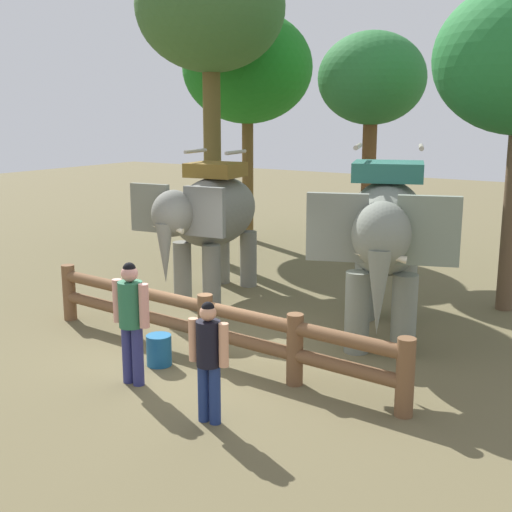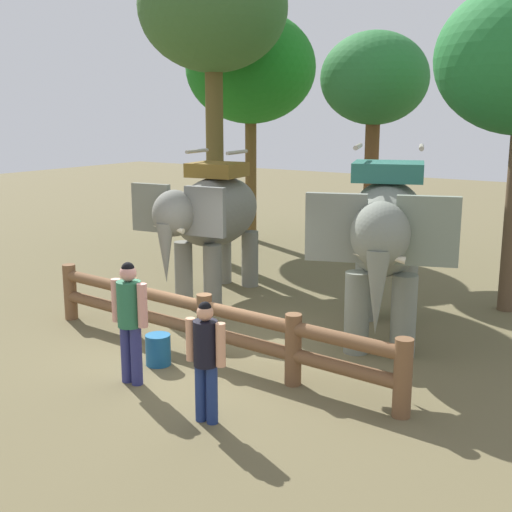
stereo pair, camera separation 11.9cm
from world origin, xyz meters
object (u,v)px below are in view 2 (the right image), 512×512
tree_far_left (251,68)px  feed_bucket (158,350)px  tree_deep_back (213,11)px  tourist_woman_in_black (206,353)px  elephant_near_left (212,216)px  log_fence (205,322)px  tree_far_right (374,82)px  tourist_man_in_blue (130,314)px  elephant_center (385,234)px

tree_far_left → feed_bucket: 11.38m
tree_deep_back → tourist_woman_in_black: bearing=-53.6°
tourist_woman_in_black → tree_far_left: tree_far_left is taller
elephant_near_left → tourist_woman_in_black: bearing=-53.4°
tourist_woman_in_black → feed_bucket: 2.24m
log_fence → tree_far_left: 10.92m
log_fence → feed_bucket: size_ratio=14.52×
log_fence → tree_far_right: bearing=95.0°
tourist_woman_in_black → tourist_man_in_blue: 1.70m
elephant_near_left → tree_far_left: 7.14m
elephant_center → elephant_near_left: bearing=170.6°
elephant_center → tree_far_left: tree_far_left is taller
elephant_center → tourist_man_in_blue: elephant_center is taller
tourist_woman_in_black → feed_bucket: tourist_woman_in_black is taller
elephant_center → tree_far_right: (-2.65, 5.28, 2.67)m
tree_far_left → tree_deep_back: 3.30m
tourist_woman_in_black → tourist_man_in_blue: bearing=167.1°
tree_far_left → tourist_woman_in_black: bearing=-58.4°
feed_bucket → tree_far_right: bearing=91.6°
elephant_center → tourist_man_in_blue: (-2.25, -3.68, -0.82)m
log_fence → tourist_man_in_blue: (-0.27, -1.35, 0.43)m
elephant_near_left → tourist_man_in_blue: size_ratio=2.02×
tourist_man_in_blue → feed_bucket: (-0.17, 0.75, -0.79)m
log_fence → tourist_woman_in_black: size_ratio=4.43×
log_fence → tree_deep_back: bearing=125.7°
tourist_man_in_blue → tree_deep_back: bearing=118.5°
elephant_near_left → tree_far_left: tree_far_left is taller
tree_deep_back → feed_bucket: tree_deep_back is taller
log_fence → feed_bucket: (-0.44, -0.61, -0.36)m
tourist_man_in_blue → feed_bucket: tourist_man_in_blue is taller
tree_far_left → tree_far_right: (4.33, -1.04, -0.50)m
elephant_near_left → tourist_man_in_blue: 4.80m
tree_far_right → feed_bucket: tree_far_right is taller
log_fence → tree_deep_back: 8.98m
log_fence → elephant_near_left: 3.86m
log_fence → tree_far_right: tree_far_right is taller
elephant_near_left → tourist_man_in_blue: bearing=-66.8°
tourist_woman_in_black → elephant_near_left: bearing=126.6°
tourist_man_in_blue → tree_deep_back: size_ratio=0.23×
elephant_near_left → tourist_woman_in_black: size_ratio=2.29×
log_fence → tourist_man_in_blue: bearing=-101.2°
feed_bucket → tourist_woman_in_black: bearing=-31.7°
tree_deep_back → tourist_man_in_blue: bearing=-61.5°
tree_far_left → feed_bucket: size_ratio=13.85×
log_fence → tree_far_left: bearing=120.1°
tree_far_right → tree_deep_back: (-3.43, -1.90, 1.67)m
tree_far_right → tourist_woman_in_black: bearing=-77.6°
tree_far_left → feed_bucket: tree_far_left is taller
elephant_near_left → elephant_center: size_ratio=0.92×
log_fence → tree_far_right: size_ratio=1.22×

